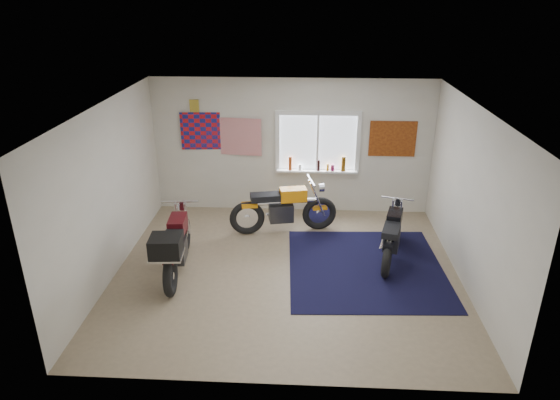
# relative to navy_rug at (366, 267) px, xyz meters

# --- Properties ---
(ground) EXTENTS (5.50, 5.50, 0.00)m
(ground) POSITION_rel_navy_rug_xyz_m (-1.30, -0.20, -0.01)
(ground) COLOR #9E896B
(ground) RESTS_ON ground
(room_shell) EXTENTS (5.50, 5.50, 5.50)m
(room_shell) POSITION_rel_navy_rug_xyz_m (-1.30, -0.20, 1.63)
(room_shell) COLOR white
(room_shell) RESTS_ON ground
(navy_rug) EXTENTS (2.61, 2.71, 0.01)m
(navy_rug) POSITION_rel_navy_rug_xyz_m (0.00, 0.00, 0.00)
(navy_rug) COLOR black
(navy_rug) RESTS_ON ground
(window_assembly) EXTENTS (1.66, 0.17, 1.26)m
(window_assembly) POSITION_rel_navy_rug_xyz_m (-0.80, 2.27, 1.36)
(window_assembly) COLOR white
(window_assembly) RESTS_ON room_shell
(oil_bottles) EXTENTS (1.13, 0.09, 0.30)m
(oil_bottles) POSITION_rel_navy_rug_xyz_m (-0.68, 2.20, 1.02)
(oil_bottles) COLOR #923915
(oil_bottles) RESTS_ON window_assembly
(flag_display) EXTENTS (1.60, 0.10, 1.17)m
(flag_display) POSITION_rel_navy_rug_xyz_m (-3.20, 2.28, 2.14)
(flag_display) COLOR red
(flag_display) RESTS_ON room_shell
(triumph_poster) EXTENTS (0.90, 0.03, 0.70)m
(triumph_poster) POSITION_rel_navy_rug_xyz_m (0.65, 2.28, 1.54)
(triumph_poster) COLOR #A54C14
(triumph_poster) RESTS_ON room_shell
(yellow_triumph) EXTENTS (2.01, 0.68, 1.02)m
(yellow_triumph) POSITION_rel_navy_rug_xyz_m (-1.42, 1.27, 0.44)
(yellow_triumph) COLOR black
(yellow_triumph) RESTS_ON ground
(black_chrome_bike) EXTENTS (0.69, 1.78, 0.93)m
(black_chrome_bike) POSITION_rel_navy_rug_xyz_m (0.45, 0.36, 0.40)
(black_chrome_bike) COLOR black
(black_chrome_bike) RESTS_ON navy_rug
(maroon_tourer) EXTENTS (0.64, 2.02, 1.02)m
(maroon_tourer) POSITION_rel_navy_rug_xyz_m (-3.04, -0.40, 0.53)
(maroon_tourer) COLOR black
(maroon_tourer) RESTS_ON ground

